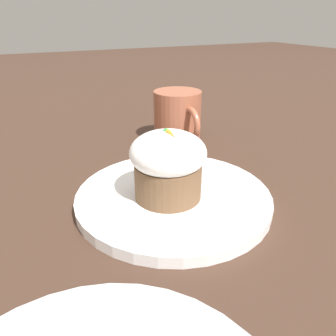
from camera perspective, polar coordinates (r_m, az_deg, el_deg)
name	(u,v)px	position (r m, az deg, el deg)	size (l,w,h in m)	color
ground_plane	(173,202)	(0.45, 0.92, -5.93)	(4.00, 4.00, 0.00)	#3D281E
dessert_plate	(173,197)	(0.44, 0.92, -5.10)	(0.26, 0.26, 0.02)	white
carrot_cake	(168,164)	(0.41, 0.00, 0.70)	(0.10, 0.10, 0.09)	brown
spoon	(181,189)	(0.44, 2.25, -3.61)	(0.03, 0.13, 0.01)	silver
coffee_cup	(178,117)	(0.65, 1.74, 8.94)	(0.13, 0.09, 0.10)	#9E563D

